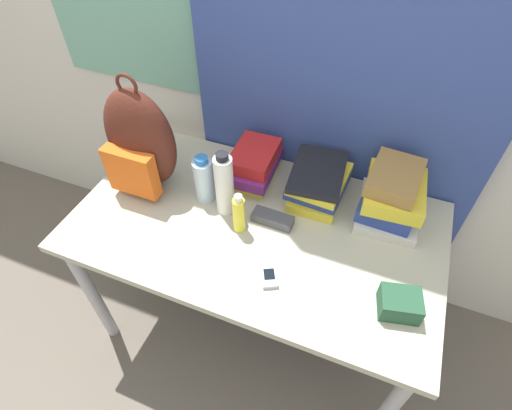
# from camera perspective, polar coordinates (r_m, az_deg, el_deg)

# --- Properties ---
(ground_plane) EXTENTS (12.00, 12.00, 0.00)m
(ground_plane) POSITION_cam_1_polar(r_m,az_deg,el_deg) (1.91, -4.61, -25.01)
(ground_plane) COLOR #665B51
(wall_back) EXTENTS (6.00, 0.06, 2.50)m
(wall_back) POSITION_cam_1_polar(r_m,az_deg,el_deg) (1.49, 7.02, 24.42)
(wall_back) COLOR silver
(wall_back) RESTS_ON ground_plane
(curtain_blue) EXTENTS (1.13, 0.04, 2.50)m
(curtain_blue) POSITION_cam_1_polar(r_m,az_deg,el_deg) (1.41, 13.49, 22.20)
(curtain_blue) COLOR #384C93
(curtain_blue) RESTS_ON ground_plane
(desk) EXTENTS (1.33, 0.75, 0.71)m
(desk) POSITION_cam_1_polar(r_m,az_deg,el_deg) (1.51, 0.00, -4.69)
(desk) COLOR #B7B299
(desk) RESTS_ON ground_plane
(backpack) EXTENTS (0.28, 0.19, 0.47)m
(backpack) POSITION_cam_1_polar(r_m,az_deg,el_deg) (1.53, -16.25, 8.53)
(backpack) COLOR #512319
(backpack) RESTS_ON desk
(book_stack_left) EXTENTS (0.20, 0.27, 0.14)m
(book_stack_left) POSITION_cam_1_polar(r_m,az_deg,el_deg) (1.58, -0.45, 5.87)
(book_stack_left) COLOR yellow
(book_stack_left) RESTS_ON desk
(book_stack_center) EXTENTS (0.22, 0.28, 0.13)m
(book_stack_center) POSITION_cam_1_polar(r_m,az_deg,el_deg) (1.52, 8.87, 3.13)
(book_stack_center) COLOR yellow
(book_stack_center) RESTS_ON desk
(book_stack_right) EXTENTS (0.23, 0.29, 0.20)m
(book_stack_right) POSITION_cam_1_polar(r_m,az_deg,el_deg) (1.49, 18.79, 1.30)
(book_stack_right) COLOR silver
(book_stack_right) RESTS_ON desk
(water_bottle) EXTENTS (0.07, 0.07, 0.20)m
(water_bottle) POSITION_cam_1_polar(r_m,az_deg,el_deg) (1.49, -7.46, 3.64)
(water_bottle) COLOR silver
(water_bottle) RESTS_ON desk
(sports_bottle) EXTENTS (0.07, 0.07, 0.27)m
(sports_bottle) POSITION_cam_1_polar(r_m,az_deg,el_deg) (1.41, -4.55, 2.90)
(sports_bottle) COLOR white
(sports_bottle) RESTS_ON desk
(sunscreen_bottle) EXTENTS (0.04, 0.04, 0.17)m
(sunscreen_bottle) POSITION_cam_1_polar(r_m,az_deg,el_deg) (1.38, -2.45, -1.30)
(sunscreen_bottle) COLOR yellow
(sunscreen_bottle) RESTS_ON desk
(cell_phone) EXTENTS (0.09, 0.10, 0.02)m
(cell_phone) POSITION_cam_1_polar(r_m,az_deg,el_deg) (1.31, 1.89, -10.04)
(cell_phone) COLOR #B7BCC6
(cell_phone) RESTS_ON desk
(sunglasses_case) EXTENTS (0.15, 0.06, 0.04)m
(sunglasses_case) POSITION_cam_1_polar(r_m,az_deg,el_deg) (1.44, 2.41, -1.98)
(sunglasses_case) COLOR #47474C
(sunglasses_case) RESTS_ON desk
(camera_pouch) EXTENTS (0.14, 0.12, 0.07)m
(camera_pouch) POSITION_cam_1_polar(r_m,az_deg,el_deg) (1.30, 19.85, -13.12)
(camera_pouch) COLOR #234C33
(camera_pouch) RESTS_ON desk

